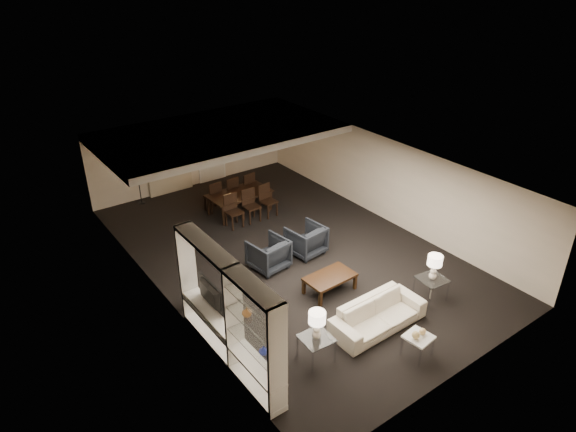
% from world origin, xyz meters
% --- Properties ---
extents(floor, '(11.00, 11.00, 0.00)m').
position_xyz_m(floor, '(0.00, 0.00, 0.00)').
color(floor, black).
rests_on(floor, ground).
extents(ceiling, '(7.00, 11.00, 0.02)m').
position_xyz_m(ceiling, '(0.00, 0.00, 2.50)').
color(ceiling, silver).
rests_on(ceiling, ground).
extents(wall_back, '(7.00, 0.02, 2.50)m').
position_xyz_m(wall_back, '(0.00, 5.50, 1.25)').
color(wall_back, beige).
rests_on(wall_back, ground).
extents(wall_front, '(7.00, 0.02, 2.50)m').
position_xyz_m(wall_front, '(0.00, -5.50, 1.25)').
color(wall_front, beige).
rests_on(wall_front, ground).
extents(wall_left, '(0.02, 11.00, 2.50)m').
position_xyz_m(wall_left, '(-3.50, 0.00, 1.25)').
color(wall_left, beige).
rests_on(wall_left, ground).
extents(wall_right, '(0.02, 11.00, 2.50)m').
position_xyz_m(wall_right, '(3.50, 0.00, 1.25)').
color(wall_right, beige).
rests_on(wall_right, ground).
extents(ceiling_soffit, '(7.00, 4.00, 0.20)m').
position_xyz_m(ceiling_soffit, '(0.00, 3.50, 2.40)').
color(ceiling_soffit, silver).
rests_on(ceiling_soffit, ceiling).
extents(curtains, '(1.50, 0.12, 2.40)m').
position_xyz_m(curtains, '(-0.90, 5.42, 1.20)').
color(curtains, beige).
rests_on(curtains, wall_back).
extents(door, '(0.90, 0.05, 2.10)m').
position_xyz_m(door, '(0.70, 5.47, 1.05)').
color(door, silver).
rests_on(door, wall_back).
extents(painting, '(0.95, 0.04, 0.65)m').
position_xyz_m(painting, '(2.10, 5.46, 1.55)').
color(painting, '#142D38').
rests_on(painting, wall_back).
extents(media_unit, '(0.38, 3.40, 2.35)m').
position_xyz_m(media_unit, '(-3.31, -2.60, 1.18)').
color(media_unit, white).
rests_on(media_unit, wall_left).
extents(pendant_light, '(0.52, 0.52, 0.24)m').
position_xyz_m(pendant_light, '(0.30, 3.50, 1.92)').
color(pendant_light, '#D8591E').
rests_on(pendant_light, ceiling_soffit).
extents(sofa, '(2.18, 0.87, 0.64)m').
position_xyz_m(sofa, '(-0.23, -3.60, 0.32)').
color(sofa, beige).
rests_on(sofa, floor).
extents(coffee_table, '(1.22, 0.73, 0.43)m').
position_xyz_m(coffee_table, '(-0.23, -2.00, 0.21)').
color(coffee_table, black).
rests_on(coffee_table, floor).
extents(armchair_left, '(0.97, 1.00, 0.81)m').
position_xyz_m(armchair_left, '(-0.83, -0.30, 0.40)').
color(armchair_left, black).
rests_on(armchair_left, floor).
extents(armchair_right, '(0.96, 0.98, 0.81)m').
position_xyz_m(armchair_right, '(0.37, -0.30, 0.40)').
color(armchair_right, black).
rests_on(armchair_right, floor).
extents(side_table_left, '(0.64, 0.64, 0.56)m').
position_xyz_m(side_table_left, '(-1.93, -3.60, 0.28)').
color(side_table_left, white).
rests_on(side_table_left, floor).
extents(side_table_right, '(0.66, 0.66, 0.56)m').
position_xyz_m(side_table_right, '(1.47, -3.60, 0.28)').
color(side_table_right, white).
rests_on(side_table_right, floor).
extents(table_lamp_left, '(0.38, 0.38, 0.62)m').
position_xyz_m(table_lamp_left, '(-1.93, -3.60, 0.87)').
color(table_lamp_left, '#F1E2CB').
rests_on(table_lamp_left, side_table_left).
extents(table_lamp_right, '(0.34, 0.34, 0.62)m').
position_xyz_m(table_lamp_right, '(1.47, -3.60, 0.87)').
color(table_lamp_right, silver).
rests_on(table_lamp_right, side_table_right).
extents(marble_table, '(0.55, 0.55, 0.50)m').
position_xyz_m(marble_table, '(-0.23, -4.70, 0.25)').
color(marble_table, white).
rests_on(marble_table, floor).
extents(gold_gourd_a, '(0.16, 0.16, 0.16)m').
position_xyz_m(gold_gourd_a, '(-0.33, -4.70, 0.58)').
color(gold_gourd_a, tan).
rests_on(gold_gourd_a, marble_table).
extents(gold_gourd_b, '(0.14, 0.14, 0.14)m').
position_xyz_m(gold_gourd_b, '(-0.13, -4.70, 0.57)').
color(gold_gourd_b, '#F1C780').
rests_on(gold_gourd_b, marble_table).
extents(television, '(0.99, 0.13, 0.57)m').
position_xyz_m(television, '(-3.28, -1.73, 1.04)').
color(television, black).
rests_on(television, media_unit).
extents(vase_blue, '(0.17, 0.17, 0.17)m').
position_xyz_m(vase_blue, '(-3.31, -3.84, 1.15)').
color(vase_blue, navy).
rests_on(vase_blue, media_unit).
extents(vase_amber, '(0.18, 0.18, 0.19)m').
position_xyz_m(vase_amber, '(-3.31, -3.34, 1.65)').
color(vase_amber, '#B4753C').
rests_on(vase_amber, media_unit).
extents(floor_speaker, '(0.17, 0.17, 1.25)m').
position_xyz_m(floor_speaker, '(-3.20, -0.62, 0.62)').
color(floor_speaker, black).
rests_on(floor_speaker, floor).
extents(dining_table, '(1.93, 1.12, 0.67)m').
position_xyz_m(dining_table, '(0.18, 2.73, 0.33)').
color(dining_table, black).
rests_on(dining_table, floor).
extents(chair_nl, '(0.46, 0.46, 0.99)m').
position_xyz_m(chair_nl, '(-0.42, 2.08, 0.50)').
color(chair_nl, black).
rests_on(chair_nl, floor).
extents(chair_nm, '(0.47, 0.47, 0.99)m').
position_xyz_m(chair_nm, '(0.18, 2.08, 0.50)').
color(chair_nm, black).
rests_on(chair_nm, floor).
extents(chair_nr, '(0.51, 0.51, 0.99)m').
position_xyz_m(chair_nr, '(0.78, 2.08, 0.50)').
color(chair_nr, black).
rests_on(chair_nr, floor).
extents(chair_fl, '(0.50, 0.50, 0.99)m').
position_xyz_m(chair_fl, '(-0.42, 3.38, 0.50)').
color(chair_fl, black).
rests_on(chair_fl, floor).
extents(chair_fm, '(0.51, 0.51, 0.99)m').
position_xyz_m(chair_fm, '(0.18, 3.38, 0.50)').
color(chair_fm, black).
rests_on(chair_fm, floor).
extents(chair_fr, '(0.52, 0.52, 0.99)m').
position_xyz_m(chair_fr, '(0.78, 3.38, 0.50)').
color(chair_fr, black).
rests_on(chair_fr, floor).
extents(floor_lamp, '(0.24, 0.24, 1.65)m').
position_xyz_m(floor_lamp, '(-2.04, 5.20, 0.83)').
color(floor_lamp, black).
rests_on(floor_lamp, floor).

